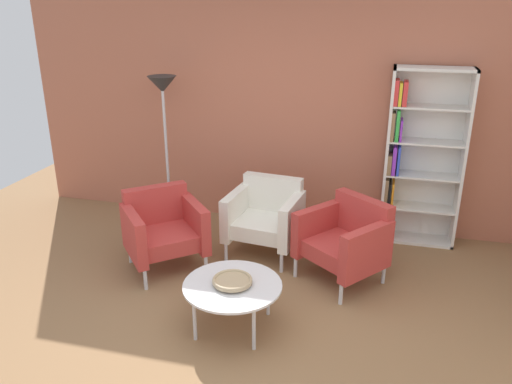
{
  "coord_description": "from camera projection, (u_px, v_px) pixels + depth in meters",
  "views": [
    {
      "loc": [
        1.02,
        -3.2,
        2.55
      ],
      "look_at": [
        -0.02,
        0.84,
        0.95
      ],
      "focal_mm": 35.78,
      "sensor_mm": 36.0,
      "label": 1
    }
  ],
  "objects": [
    {
      "name": "brick_back_panel",
      "position": [
        293.0,
        101.0,
        5.75
      ],
      "size": [
        6.4,
        0.12,
        2.9
      ],
      "primitive_type": "cube",
      "color": "#B2664C",
      "rests_on": "ground_plane"
    },
    {
      "name": "ground_plane",
      "position": [
        232.0,
        341.0,
        4.04
      ],
      "size": [
        8.32,
        8.32,
        0.0
      ],
      "primitive_type": "plane",
      "color": "olive"
    },
    {
      "name": "coffee_table_low",
      "position": [
        232.0,
        287.0,
        4.09
      ],
      "size": [
        0.8,
        0.8,
        0.4
      ],
      "color": "silver",
      "rests_on": "ground_plane"
    },
    {
      "name": "armchair_near_window",
      "position": [
        163.0,
        228.0,
        5.03
      ],
      "size": [
        0.95,
        0.94,
        0.78
      ],
      "rotation": [
        0.0,
        0.0,
        0.72
      ],
      "color": "#B73833",
      "rests_on": "ground_plane"
    },
    {
      "name": "armchair_by_bookshelf",
      "position": [
        266.0,
        216.0,
        5.32
      ],
      "size": [
        0.79,
        0.74,
        0.78
      ],
      "rotation": [
        0.0,
        0.0,
        -0.12
      ],
      "color": "white",
      "rests_on": "ground_plane"
    },
    {
      "name": "armchair_corner_red",
      "position": [
        346.0,
        239.0,
        4.8
      ],
      "size": [
        0.95,
        0.94,
        0.78
      ],
      "rotation": [
        0.0,
        0.0,
        -0.66
      ],
      "color": "#B73833",
      "rests_on": "ground_plane"
    },
    {
      "name": "bookshelf_tall",
      "position": [
        417.0,
        158.0,
        5.41
      ],
      "size": [
        0.8,
        0.3,
        1.9
      ],
      "color": "silver",
      "rests_on": "ground_plane"
    },
    {
      "name": "floor_lamp_torchiere",
      "position": [
        163.0,
        103.0,
        5.67
      ],
      "size": [
        0.32,
        0.32,
        1.74
      ],
      "color": "silver",
      "rests_on": "ground_plane"
    },
    {
      "name": "decorative_bowl",
      "position": [
        232.0,
        280.0,
        4.06
      ],
      "size": [
        0.32,
        0.32,
        0.05
      ],
      "color": "tan",
      "rests_on": "coffee_table_low"
    }
  ]
}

